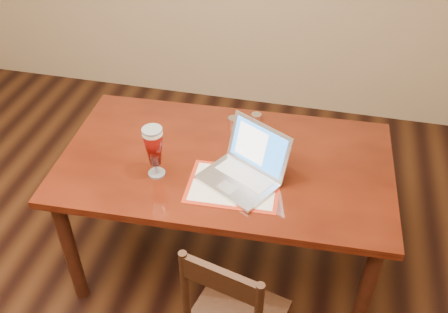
# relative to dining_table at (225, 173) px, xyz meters

# --- Properties ---
(room_shell) EXTENTS (4.51, 5.01, 2.71)m
(room_shell) POSITION_rel_dining_table_xyz_m (-0.52, -0.65, 1.04)
(room_shell) COLOR tan
(room_shell) RESTS_ON ground
(dining_table) EXTENTS (1.78, 1.05, 1.09)m
(dining_table) POSITION_rel_dining_table_xyz_m (0.00, 0.00, 0.00)
(dining_table) COLOR #54190B
(dining_table) RESTS_ON ground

